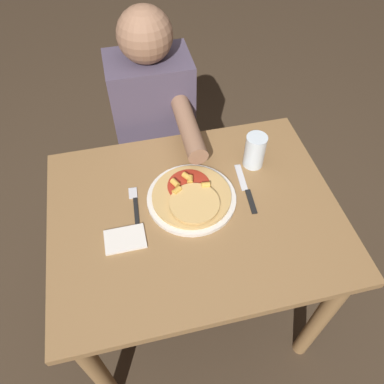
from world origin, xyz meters
name	(u,v)px	position (x,y,z in m)	size (l,w,h in m)	color
ground_plane	(194,303)	(0.00, 0.00, 0.00)	(8.00, 8.00, 0.00)	#423323
dining_table	(195,234)	(0.00, 0.00, 0.62)	(0.95, 0.74, 0.76)	olive
plate	(192,198)	(0.00, 0.05, 0.76)	(0.30, 0.30, 0.01)	silver
pizza	(192,196)	(0.00, 0.04, 0.78)	(0.26, 0.26, 0.04)	tan
fork	(135,205)	(-0.19, 0.07, 0.76)	(0.03, 0.18, 0.00)	black
knife	(246,189)	(0.19, 0.05, 0.76)	(0.03, 0.22, 0.00)	black
drinking_glass	(255,151)	(0.25, 0.16, 0.82)	(0.07, 0.07, 0.13)	silver
napkin	(125,239)	(-0.24, -0.06, 0.76)	(0.13, 0.09, 0.01)	silver
person_diner	(154,122)	(-0.05, 0.55, 0.69)	(0.32, 0.52, 1.18)	#2D2D38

